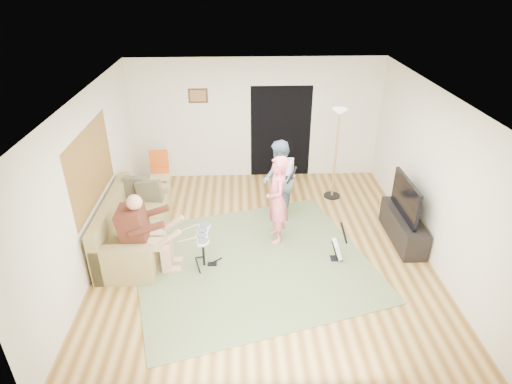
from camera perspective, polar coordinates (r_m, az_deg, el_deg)
The scene contains 19 objects.
floor at distance 7.51m, azimuth 1.00°, elevation -7.64°, with size 6.00×6.00×0.00m, color brown.
walls at distance 6.81m, azimuth 1.09°, elevation 1.62°, with size 5.50×6.00×2.70m, color beige, non-canonical shape.
ceiling at distance 6.32m, azimuth 1.21°, elevation 12.64°, with size 6.00×6.00×0.00m, color white.
window_blinds at distance 7.29m, azimuth -21.11°, elevation 3.23°, with size 2.05×2.05×0.00m, color olive.
doorway at distance 9.71m, azimuth 3.32°, elevation 7.97°, with size 2.10×2.10×0.00m, color black.
picture_frame at distance 9.45m, azimuth -7.74°, elevation 12.60°, with size 0.42×0.03×0.32m, color #3F2314.
area_rug at distance 7.21m, azimuth -0.54°, elevation -9.30°, with size 3.72×3.28×0.02m, color #586B41.
sofa at distance 7.77m, azimuth -16.35°, elevation -4.90°, with size 0.93×2.25×0.91m.
drummer at distance 7.02m, azimuth -14.31°, elevation -6.28°, with size 0.87×0.49×1.34m.
drum_kit at distance 7.02m, azimuth -7.04°, elevation -7.83°, with size 0.36×0.64×0.66m.
singer at distance 7.35m, azimuth 2.83°, elevation -1.07°, with size 0.59×0.38×1.61m, color #F56A80.
microphone at distance 7.19m, azimuth 4.49°, elevation 1.72°, with size 0.06×0.06×0.24m, color black, non-canonical shape.
guitarist at distance 8.10m, azimuth 3.06°, elevation 1.59°, with size 0.75×0.59×1.55m, color slate.
guitar_held at distance 8.00m, azimuth 4.54°, elevation 3.40°, with size 0.12×0.60×0.26m, color white, non-canonical shape.
guitar_spare at distance 7.28m, azimuth 10.84°, elevation -7.49°, with size 0.26×0.24×0.73m.
torchiere_lamp at distance 8.74m, azimuth 10.78°, elevation 7.05°, with size 0.34×0.34×1.92m.
dining_chair at distance 9.32m, azimuth -12.59°, elevation 1.63°, with size 0.43×0.45×0.95m.
tv_cabinet at distance 8.07m, azimuth 19.01°, elevation -4.46°, with size 0.40×1.40×0.50m, color black.
television at distance 7.76m, azimuth 19.34°, elevation -0.73°, with size 0.06×1.13×0.66m, color black.
Camera 1 is at (-0.38, -6.08, 4.39)m, focal length 30.00 mm.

